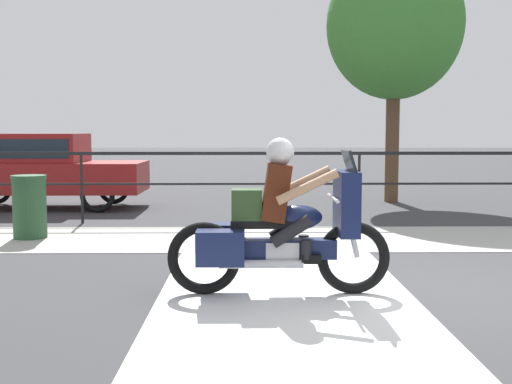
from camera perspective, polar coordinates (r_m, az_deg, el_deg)
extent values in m
plane|color=#38383A|center=(7.09, 16.38, -8.56)|extent=(120.00, 120.00, 0.00)
cube|color=#A8A59E|center=(10.32, 10.79, -4.06)|extent=(44.00, 2.40, 0.01)
cube|color=silver|center=(6.60, 2.70, -9.35)|extent=(2.62, 6.00, 0.01)
cube|color=black|center=(11.94, 9.18, 3.42)|extent=(36.00, 0.04, 0.06)
cube|color=black|center=(11.97, 9.14, 0.73)|extent=(36.00, 0.03, 0.04)
cylinder|color=black|center=(12.18, -15.23, 0.38)|extent=(0.05, 0.05, 1.32)
cylinder|color=black|center=(11.98, 9.14, 0.42)|extent=(0.05, 0.05, 1.32)
torus|color=black|center=(6.76, 8.66, -5.81)|extent=(0.76, 0.11, 0.76)
torus|color=black|center=(6.68, -4.65, -5.89)|extent=(0.76, 0.11, 0.76)
cube|color=#141E47|center=(6.66, 2.05, -5.04)|extent=(1.18, 0.22, 0.20)
cube|color=silver|center=(6.67, 2.31, -5.46)|extent=(0.34, 0.26, 0.26)
ellipsoid|color=#141E47|center=(6.62, 3.67, -2.27)|extent=(0.52, 0.30, 0.26)
cube|color=black|center=(6.61, 0.71, -2.79)|extent=(0.68, 0.28, 0.08)
cube|color=#141E47|center=(6.66, 8.05, -0.96)|extent=(0.20, 0.62, 0.66)
cube|color=#1E232B|center=(6.63, 8.27, 2.73)|extent=(0.10, 0.53, 0.24)
cylinder|color=silver|center=(6.63, 6.86, -0.54)|extent=(0.04, 0.70, 0.04)
cylinder|color=silver|center=(6.52, 0.47, -6.43)|extent=(0.85, 0.09, 0.09)
cube|color=#141E47|center=(6.41, -3.19, -4.96)|extent=(0.48, 0.28, 0.34)
cube|color=#141E47|center=(6.88, -3.02, -4.24)|extent=(0.48, 0.28, 0.34)
cylinder|color=silver|center=(6.70, 8.44, -3.40)|extent=(0.19, 0.06, 0.57)
cube|color=#4C1E0F|center=(6.57, 1.79, -0.02)|extent=(0.32, 0.36, 0.61)
sphere|color=tan|center=(6.55, 2.15, 3.42)|extent=(0.23, 0.23, 0.23)
sphere|color=silver|center=(6.55, 2.15, 3.59)|extent=(0.29, 0.29, 0.29)
cylinder|color=black|center=(6.48, 3.17, -3.50)|extent=(0.44, 0.13, 0.34)
cylinder|color=black|center=(6.52, 4.48, -5.11)|extent=(0.11, 0.11, 0.19)
cube|color=black|center=(6.55, 4.91, -5.95)|extent=(0.20, 0.10, 0.09)
cylinder|color=black|center=(6.78, 2.99, -3.11)|extent=(0.44, 0.13, 0.34)
cylinder|color=black|center=(6.82, 4.25, -4.66)|extent=(0.11, 0.11, 0.19)
cube|color=black|center=(6.84, 4.66, -5.45)|extent=(0.20, 0.10, 0.09)
cylinder|color=tan|center=(6.29, 4.59, 0.44)|extent=(0.62, 0.09, 0.36)
cylinder|color=tan|center=(6.88, 4.12, 0.87)|extent=(0.62, 0.09, 0.36)
cube|color=#2D4723|center=(6.58, -0.82, -1.15)|extent=(0.31, 0.28, 0.32)
cube|color=maroon|center=(14.82, -18.37, 1.28)|extent=(4.39, 1.78, 0.65)
cube|color=maroon|center=(14.87, -19.42, 3.72)|extent=(2.28, 1.57, 0.62)
cube|color=#19232D|center=(14.55, -15.22, 3.81)|extent=(0.04, 1.39, 0.50)
cube|color=#19232D|center=(14.87, -19.42, 3.72)|extent=(2.10, 1.60, 0.40)
torus|color=black|center=(13.70, -13.93, -0.29)|extent=(0.73, 0.11, 0.73)
torus|color=black|center=(15.29, -12.54, 0.32)|extent=(0.73, 0.11, 0.73)
cylinder|color=#284C2D|center=(10.70, -19.48, -1.42)|extent=(0.51, 0.51, 0.94)
cylinder|color=#284C2D|center=(10.65, -19.56, 1.25)|extent=(0.54, 0.54, 0.06)
cylinder|color=brown|center=(15.64, 12.02, 4.38)|extent=(0.32, 0.32, 2.87)
ellipsoid|color=#3D7F33|center=(15.84, 12.22, 14.37)|extent=(3.19, 3.19, 3.50)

